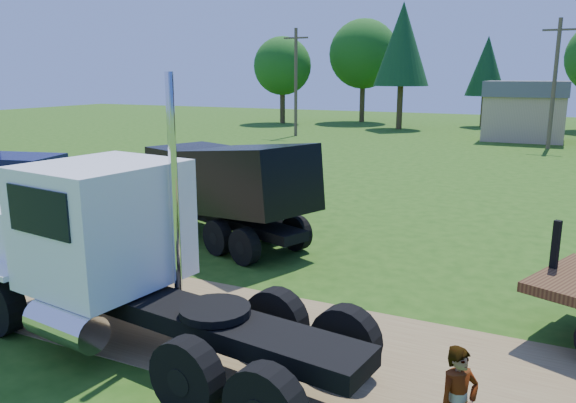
% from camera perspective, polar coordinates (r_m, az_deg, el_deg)
% --- Properties ---
extents(ground, '(140.00, 140.00, 0.00)m').
position_cam_1_polar(ground, '(12.52, -9.40, -11.85)').
color(ground, '#214A10').
rests_on(ground, ground).
extents(dirt_track, '(120.00, 4.20, 0.01)m').
position_cam_1_polar(dirt_track, '(12.52, -9.40, -11.82)').
color(dirt_track, brown).
rests_on(dirt_track, ground).
extents(white_semi_tractor, '(8.84, 3.88, 5.23)m').
position_cam_1_polar(white_semi_tractor, '(11.63, -17.78, -4.82)').
color(white_semi_tractor, black).
rests_on(white_semi_tractor, ground).
extents(black_dump_truck, '(7.72, 4.71, 3.31)m').
position_cam_1_polar(black_dump_truck, '(17.79, -6.93, 1.78)').
color(black_dump_truck, black).
rests_on(black_dump_truck, ground).
extents(orange_pickup, '(6.37, 3.77, 1.66)m').
position_cam_1_polar(orange_pickup, '(22.52, -5.63, 1.56)').
color(orange_pickup, red).
rests_on(orange_pickup, ground).
extents(spectator_b, '(1.06, 1.05, 1.73)m').
position_cam_1_polar(spectator_b, '(18.75, -4.00, -0.58)').
color(spectator_b, '#999999').
rests_on(spectator_b, ground).
extents(tan_shed, '(6.20, 5.40, 4.70)m').
position_cam_1_polar(tan_shed, '(49.38, 22.95, 8.56)').
color(tan_shed, tan).
rests_on(tan_shed, ground).
extents(utility_poles, '(42.20, 0.28, 9.00)m').
position_cam_1_polar(utility_poles, '(44.24, 25.45, 10.94)').
color(utility_poles, '#4D412C').
rests_on(utility_poles, ground).
extents(tree_row, '(56.54, 12.83, 11.93)m').
position_cam_1_polar(tree_row, '(58.67, 22.59, 13.51)').
color(tree_row, '#3A2B18').
rests_on(tree_row, ground).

